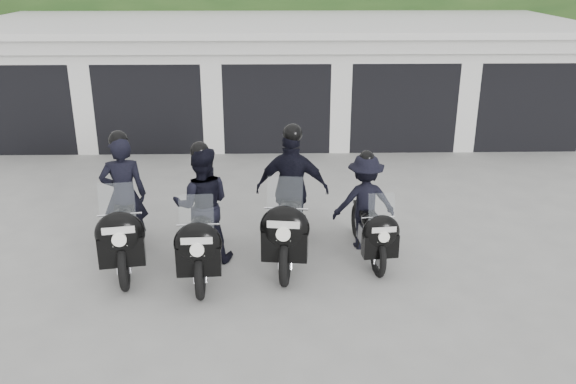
{
  "coord_description": "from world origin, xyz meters",
  "views": [
    {
      "loc": [
        -0.05,
        -9.06,
        4.48
      ],
      "look_at": [
        0.15,
        -0.05,
        1.05
      ],
      "focal_mm": 38.0,
      "sensor_mm": 36.0,
      "label": 1
    }
  ],
  "objects_px": {
    "police_bike_a": "(124,212)",
    "police_bike_c": "(291,200)",
    "police_bike_d": "(367,209)",
    "police_bike_b": "(202,215)"
  },
  "relations": [
    {
      "from": "police_bike_b",
      "to": "police_bike_d",
      "type": "relative_size",
      "value": 1.17
    },
    {
      "from": "police_bike_b",
      "to": "police_bike_a",
      "type": "bearing_deg",
      "value": 168.42
    },
    {
      "from": "police_bike_c",
      "to": "police_bike_d",
      "type": "relative_size",
      "value": 1.26
    },
    {
      "from": "police_bike_c",
      "to": "police_bike_d",
      "type": "bearing_deg",
      "value": 7.59
    },
    {
      "from": "police_bike_a",
      "to": "police_bike_c",
      "type": "height_order",
      "value": "police_bike_c"
    },
    {
      "from": "police_bike_a",
      "to": "police_bike_d",
      "type": "height_order",
      "value": "police_bike_a"
    },
    {
      "from": "police_bike_a",
      "to": "police_bike_c",
      "type": "relative_size",
      "value": 0.97
    },
    {
      "from": "police_bike_a",
      "to": "police_bike_c",
      "type": "distance_m",
      "value": 2.62
    },
    {
      "from": "police_bike_a",
      "to": "police_bike_d",
      "type": "bearing_deg",
      "value": -5.85
    },
    {
      "from": "police_bike_a",
      "to": "police_bike_b",
      "type": "bearing_deg",
      "value": -18.4
    }
  ]
}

